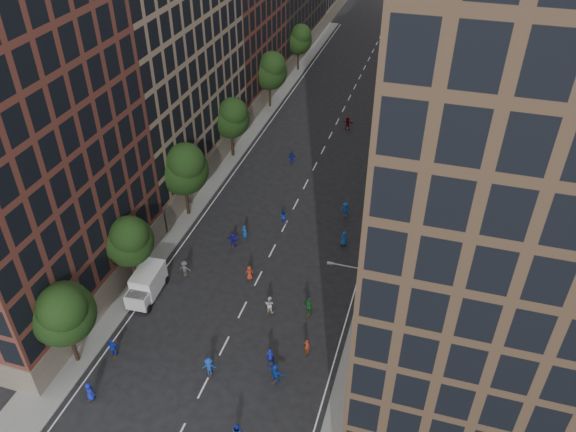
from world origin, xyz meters
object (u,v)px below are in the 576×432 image
(streetlamp_near, at_px, (353,304))
(skater_1, at_px, (270,357))
(skater_0, at_px, (90,392))
(cargo_van, at_px, (146,284))
(skater_2, at_px, (237,432))
(streetlamp_far, at_px, (404,126))

(streetlamp_near, bearing_deg, skater_1, -147.67)
(skater_0, bearing_deg, streetlamp_near, -131.43)
(skater_1, bearing_deg, streetlamp_near, -152.17)
(cargo_van, distance_m, skater_2, 18.02)
(streetlamp_far, bearing_deg, skater_2, -97.86)
(streetlamp_far, relative_size, skater_0, 5.23)
(skater_2, bearing_deg, streetlamp_far, -75.35)
(skater_0, height_order, skater_2, skater_2)
(streetlamp_near, distance_m, skater_0, 21.82)
(streetlamp_far, height_order, cargo_van, streetlamp_far)
(cargo_van, bearing_deg, streetlamp_near, -5.60)
(streetlamp_near, xyz_separation_m, skater_2, (-6.07, -11.00, -4.28))
(skater_2, bearing_deg, skater_1, -68.76)
(skater_0, distance_m, skater_1, 14.40)
(streetlamp_far, distance_m, skater_1, 37.46)
(skater_1, height_order, skater_2, skater_1)
(streetlamp_far, distance_m, skater_2, 44.62)
(streetlamp_far, xyz_separation_m, skater_0, (-18.35, -44.00, -4.30))
(skater_0, distance_m, skater_2, 12.27)
(streetlamp_near, relative_size, skater_0, 5.23)
(streetlamp_near, distance_m, streetlamp_far, 33.00)
(cargo_van, distance_m, skater_0, 11.90)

